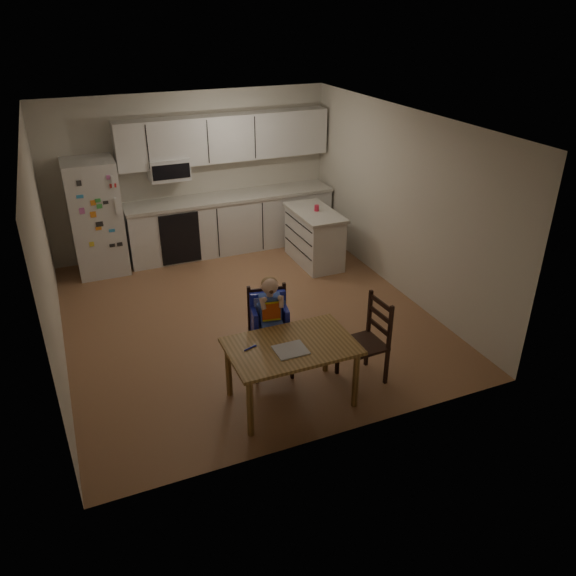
# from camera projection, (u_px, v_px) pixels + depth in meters

# --- Properties ---
(room) EXTENTS (4.52, 5.01, 2.51)m
(room) POSITION_uv_depth(u_px,v_px,m) (230.00, 213.00, 7.21)
(room) COLOR #9B6B49
(room) RESTS_ON ground
(refrigerator) EXTENTS (0.72, 0.70, 1.70)m
(refrigerator) POSITION_uv_depth(u_px,v_px,m) (96.00, 218.00, 8.23)
(refrigerator) COLOR silver
(refrigerator) RESTS_ON ground
(kitchen_run) EXTENTS (3.37, 0.62, 2.15)m
(kitchen_run) POSITION_uv_depth(u_px,v_px,m) (228.00, 197.00, 9.00)
(kitchen_run) COLOR silver
(kitchen_run) RESTS_ON ground
(kitchen_island) EXTENTS (0.60, 1.14, 0.84)m
(kitchen_island) POSITION_uv_depth(u_px,v_px,m) (314.00, 237.00, 8.70)
(kitchen_island) COLOR silver
(kitchen_island) RESTS_ON ground
(red_cup) EXTENTS (0.07, 0.07, 0.09)m
(red_cup) POSITION_uv_depth(u_px,v_px,m) (317.00, 208.00, 8.50)
(red_cup) COLOR red
(red_cup) RESTS_ON kitchen_island
(dining_table) EXTENTS (1.26, 0.81, 0.68)m
(dining_table) POSITION_uv_depth(u_px,v_px,m) (291.00, 353.00, 5.55)
(dining_table) COLOR brown
(dining_table) RESTS_ON ground
(napkin) EXTENTS (0.31, 0.27, 0.01)m
(napkin) POSITION_uv_depth(u_px,v_px,m) (291.00, 350.00, 5.42)
(napkin) COLOR #B2B2B7
(napkin) RESTS_ON dining_table
(toddler_spoon) EXTENTS (0.12, 0.06, 0.02)m
(toddler_spoon) POSITION_uv_depth(u_px,v_px,m) (249.00, 348.00, 5.44)
(toddler_spoon) COLOR #242EBC
(toddler_spoon) RESTS_ON dining_table
(chair_booster) EXTENTS (0.50, 0.50, 1.15)m
(chair_booster) POSITION_uv_depth(u_px,v_px,m) (269.00, 314.00, 6.01)
(chair_booster) COLOR black
(chair_booster) RESTS_ON ground
(chair_side) EXTENTS (0.44, 0.44, 0.95)m
(chair_side) POSITION_uv_depth(u_px,v_px,m) (371.00, 334.00, 5.95)
(chair_side) COLOR black
(chair_side) RESTS_ON ground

